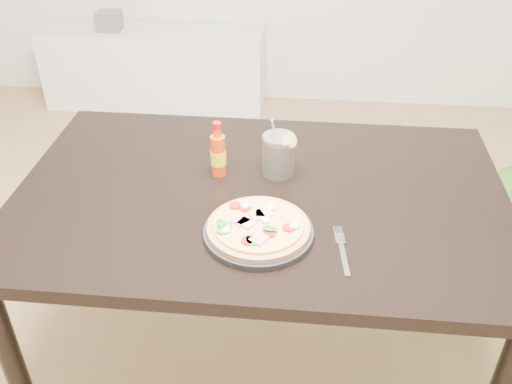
# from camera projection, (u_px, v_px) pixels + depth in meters

# --- Properties ---
(floor) EXTENTS (4.50, 4.50, 0.00)m
(floor) POSITION_uv_depth(u_px,v_px,m) (237.00, 363.00, 2.05)
(floor) COLOR #9E7A51
(floor) RESTS_ON ground
(dining_table) EXTENTS (1.40, 0.90, 0.75)m
(dining_table) POSITION_uv_depth(u_px,v_px,m) (260.00, 215.00, 1.67)
(dining_table) COLOR black
(dining_table) RESTS_ON ground
(plate) EXTENTS (0.28, 0.28, 0.02)m
(plate) POSITION_uv_depth(u_px,v_px,m) (258.00, 232.00, 1.46)
(plate) COLOR black
(plate) RESTS_ON dining_table
(pizza) EXTENTS (0.26, 0.26, 0.03)m
(pizza) POSITION_uv_depth(u_px,v_px,m) (258.00, 226.00, 1.45)
(pizza) COLOR tan
(pizza) RESTS_ON plate
(hot_sauce_bottle) EXTENTS (0.05, 0.05, 0.17)m
(hot_sauce_bottle) POSITION_uv_depth(u_px,v_px,m) (218.00, 154.00, 1.66)
(hot_sauce_bottle) COLOR #D8420C
(hot_sauce_bottle) RESTS_ON dining_table
(cola_cup) EXTENTS (0.10, 0.10, 0.19)m
(cola_cup) POSITION_uv_depth(u_px,v_px,m) (278.00, 156.00, 1.67)
(cola_cup) COLOR black
(cola_cup) RESTS_ON dining_table
(fork) EXTENTS (0.04, 0.19, 0.00)m
(fork) POSITION_uv_depth(u_px,v_px,m) (342.00, 249.00, 1.41)
(fork) COLOR silver
(fork) RESTS_ON dining_table
(media_console) EXTENTS (1.40, 0.34, 0.50)m
(media_console) POSITION_uv_depth(u_px,v_px,m) (155.00, 68.00, 3.68)
(media_console) COLOR white
(media_console) RESTS_ON ground
(cd_stack) EXTENTS (0.14, 0.12, 0.11)m
(cd_stack) POSITION_uv_depth(u_px,v_px,m) (109.00, 21.00, 3.51)
(cd_stack) COLOR slate
(cd_stack) RESTS_ON media_console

